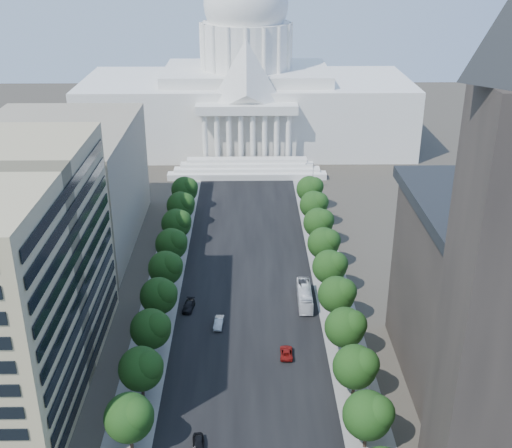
{
  "coord_description": "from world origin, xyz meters",
  "views": [
    {
      "loc": [
        0.02,
        -52.53,
        72.04
      ],
      "look_at": [
        1.89,
        74.1,
        15.66
      ],
      "focal_mm": 45.0,
      "sensor_mm": 36.0,
      "label": 1
    }
  ],
  "objects_px": {
    "car_dark_a": "(198,444)",
    "car_silver": "(219,323)",
    "car_dark_b": "(189,306)",
    "car_red": "(286,353)",
    "city_bus": "(305,296)"
  },
  "relations": [
    {
      "from": "car_red",
      "to": "car_dark_b",
      "type": "bearing_deg",
      "value": -38.52
    },
    {
      "from": "city_bus",
      "to": "car_silver",
      "type": "bearing_deg",
      "value": -152.49
    },
    {
      "from": "car_silver",
      "to": "car_red",
      "type": "relative_size",
      "value": 0.97
    },
    {
      "from": "car_dark_a",
      "to": "car_dark_b",
      "type": "xyz_separation_m",
      "value": [
        -4.82,
        40.73,
        0.0
      ]
    },
    {
      "from": "car_red",
      "to": "car_dark_b",
      "type": "xyz_separation_m",
      "value": [
        -19.82,
        16.95,
        0.06
      ]
    },
    {
      "from": "car_red",
      "to": "car_silver",
      "type": "bearing_deg",
      "value": -36.08
    },
    {
      "from": "car_dark_a",
      "to": "car_dark_b",
      "type": "relative_size",
      "value": 0.85
    },
    {
      "from": "car_silver",
      "to": "city_bus",
      "type": "bearing_deg",
      "value": 31.61
    },
    {
      "from": "car_dark_a",
      "to": "car_red",
      "type": "relative_size",
      "value": 0.88
    },
    {
      "from": "car_dark_a",
      "to": "car_red",
      "type": "bearing_deg",
      "value": 52.26
    },
    {
      "from": "car_silver",
      "to": "car_dark_b",
      "type": "relative_size",
      "value": 0.93
    },
    {
      "from": "car_dark_b",
      "to": "car_red",
      "type": "bearing_deg",
      "value": -33.43
    },
    {
      "from": "city_bus",
      "to": "car_dark_a",
      "type": "bearing_deg",
      "value": -113.86
    },
    {
      "from": "car_dark_b",
      "to": "car_silver",
      "type": "bearing_deg",
      "value": -37.75
    },
    {
      "from": "car_dark_a",
      "to": "car_silver",
      "type": "distance_m",
      "value": 34.13
    }
  ]
}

